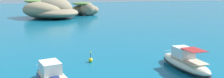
{
  "coord_description": "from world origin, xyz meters",
  "views": [
    {
      "loc": [
        -8.09,
        -13.72,
        8.91
      ],
      "look_at": [
        3.3,
        14.64,
        2.87
      ],
      "focal_mm": 37.77,
      "sensor_mm": 36.0,
      "label": 1
    }
  ],
  "objects_px": {
    "islet_large": "(51,9)",
    "islet_small": "(86,9)",
    "motorboat_cream": "(185,62)",
    "channel_buoy": "(91,60)"
  },
  "relations": [
    {
      "from": "islet_small",
      "to": "motorboat_cream",
      "type": "bearing_deg",
      "value": -96.18
    },
    {
      "from": "motorboat_cream",
      "to": "channel_buoy",
      "type": "xyz_separation_m",
      "value": [
        -9.5,
        6.83,
        -0.53
      ]
    },
    {
      "from": "islet_small",
      "to": "islet_large",
      "type": "bearing_deg",
      "value": -159.55
    },
    {
      "from": "islet_large",
      "to": "islet_small",
      "type": "bearing_deg",
      "value": 20.45
    },
    {
      "from": "islet_large",
      "to": "channel_buoy",
      "type": "height_order",
      "value": "islet_large"
    },
    {
      "from": "islet_large",
      "to": "channel_buoy",
      "type": "distance_m",
      "value": 58.51
    },
    {
      "from": "islet_large",
      "to": "islet_small",
      "type": "relative_size",
      "value": 2.04
    },
    {
      "from": "channel_buoy",
      "to": "motorboat_cream",
      "type": "bearing_deg",
      "value": -35.72
    },
    {
      "from": "islet_large",
      "to": "motorboat_cream",
      "type": "bearing_deg",
      "value": -84.22
    },
    {
      "from": "islet_small",
      "to": "motorboat_cream",
      "type": "height_order",
      "value": "islet_small"
    }
  ]
}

